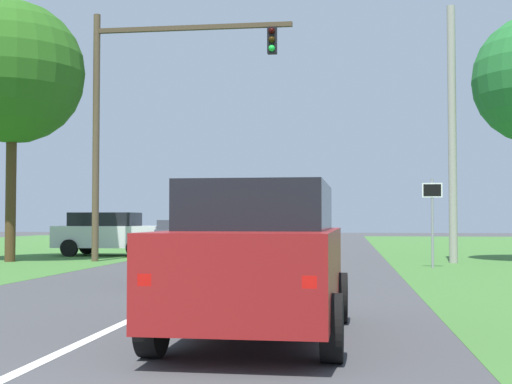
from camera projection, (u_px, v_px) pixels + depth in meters
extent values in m
plane|color=#424244|center=(201.00, 287.00, 15.17)|extent=(120.00, 120.00, 0.00)
cube|color=maroon|center=(259.00, 269.00, 8.76)|extent=(2.00, 4.52, 1.00)
cube|color=black|center=(262.00, 207.00, 9.01)|extent=(1.74, 2.81, 0.59)
cube|color=red|center=(145.00, 280.00, 6.69)|extent=(0.14, 0.06, 0.12)
cube|color=red|center=(310.00, 282.00, 6.45)|extent=(0.14, 0.06, 0.12)
cylinder|color=black|center=(208.00, 295.00, 10.26)|extent=(0.24, 0.72, 0.72)
cylinder|color=black|center=(339.00, 298.00, 9.98)|extent=(0.24, 0.72, 0.72)
cylinder|color=black|center=(153.00, 324.00, 7.51)|extent=(0.24, 0.72, 0.72)
cylinder|color=black|center=(332.00, 328.00, 7.22)|extent=(0.24, 0.72, 0.72)
cube|color=#4C515B|center=(219.00, 246.00, 16.79)|extent=(2.29, 5.03, 0.87)
cube|color=black|center=(218.00, 217.00, 16.57)|extent=(1.89, 1.96, 0.56)
cube|color=#41454E|center=(210.00, 225.00, 15.29)|extent=(2.04, 1.97, 0.20)
cube|color=red|center=(163.00, 248.00, 14.43)|extent=(0.14, 0.07, 0.12)
cube|color=red|center=(244.00, 249.00, 14.29)|extent=(0.14, 0.07, 0.12)
cylinder|color=black|center=(189.00, 260.00, 18.38)|extent=(0.28, 0.81, 0.80)
cylinder|color=black|center=(266.00, 260.00, 18.21)|extent=(0.28, 0.81, 0.80)
cylinder|color=black|center=(164.00, 268.00, 15.33)|extent=(0.28, 0.81, 0.80)
cylinder|color=black|center=(256.00, 269.00, 15.16)|extent=(0.28, 0.81, 0.80)
cylinder|color=brown|center=(96.00, 137.00, 24.50)|extent=(0.24, 0.24, 8.75)
cube|color=#4C3D2B|center=(193.00, 28.00, 24.19)|extent=(6.96, 0.16, 0.16)
cube|color=black|center=(272.00, 41.00, 23.81)|extent=(0.32, 0.28, 0.90)
sphere|color=black|center=(272.00, 31.00, 23.67)|extent=(0.22, 0.22, 0.22)
sphere|color=black|center=(272.00, 40.00, 23.66)|extent=(0.22, 0.22, 0.22)
sphere|color=#1ED83F|center=(272.00, 48.00, 23.65)|extent=(0.22, 0.22, 0.22)
cylinder|color=gray|center=(432.00, 223.00, 20.92)|extent=(0.08, 0.08, 2.71)
cube|color=white|center=(432.00, 190.00, 20.93)|extent=(0.60, 0.03, 0.44)
cube|color=black|center=(432.00, 190.00, 20.91)|extent=(0.52, 0.01, 0.36)
cube|color=silver|center=(110.00, 237.00, 28.17)|extent=(4.31, 1.93, 0.86)
cube|color=black|center=(105.00, 219.00, 28.22)|extent=(2.59, 1.70, 0.54)
cube|color=red|center=(156.00, 236.00, 27.11)|extent=(0.06, 0.14, 0.12)
cube|color=red|center=(166.00, 235.00, 28.68)|extent=(0.06, 0.14, 0.12)
cylinder|color=black|center=(69.00, 248.00, 27.37)|extent=(0.68, 0.23, 0.68)
cylinder|color=black|center=(87.00, 246.00, 29.28)|extent=(0.68, 0.23, 0.68)
cylinder|color=black|center=(135.00, 248.00, 27.02)|extent=(0.68, 0.23, 0.68)
cylinder|color=black|center=(149.00, 246.00, 28.93)|extent=(0.68, 0.23, 0.68)
cylinder|color=#9E998E|center=(452.00, 134.00, 23.52)|extent=(0.28, 0.28, 8.76)
cylinder|color=#4C351E|center=(11.00, 193.00, 24.22)|extent=(0.36, 0.36, 4.77)
sphere|color=#2A611B|center=(12.00, 72.00, 24.38)|extent=(5.01, 5.01, 5.01)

